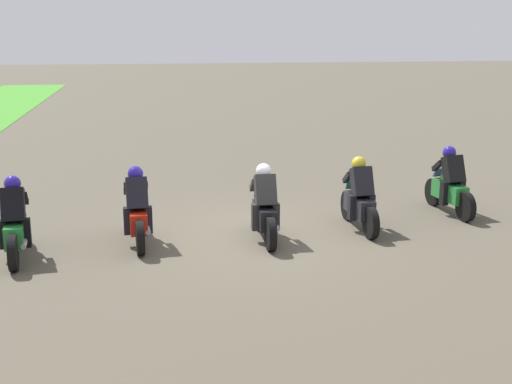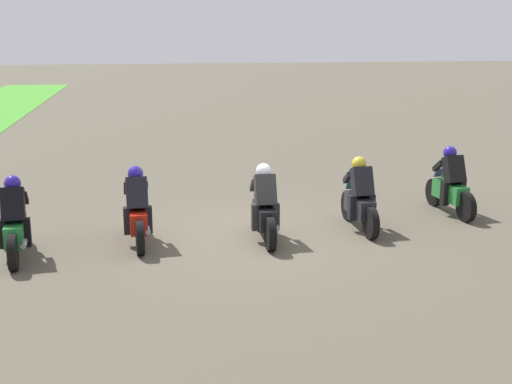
% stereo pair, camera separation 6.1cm
% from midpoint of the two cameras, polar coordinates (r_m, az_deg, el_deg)
% --- Properties ---
extents(ground_plane, '(120.00, 120.00, 0.00)m').
position_cam_midpoint_polar(ground_plane, '(14.07, 0.04, -3.58)').
color(ground_plane, '#524C3D').
extents(rider_lane_a, '(2.04, 0.57, 1.51)m').
position_cam_midpoint_polar(rider_lane_a, '(16.14, 15.73, 0.46)').
color(rider_lane_a, black).
rests_on(rider_lane_a, ground_plane).
extents(rider_lane_b, '(2.04, 0.55, 1.51)m').
position_cam_midpoint_polar(rider_lane_b, '(14.51, 8.61, -0.64)').
color(rider_lane_b, black).
rests_on(rider_lane_b, ground_plane).
extents(rider_lane_c, '(2.04, 0.54, 1.51)m').
position_cam_midpoint_polar(rider_lane_c, '(13.65, 0.83, -1.40)').
color(rider_lane_c, black).
rests_on(rider_lane_c, ground_plane).
extents(rider_lane_d, '(2.04, 0.55, 1.51)m').
position_cam_midpoint_polar(rider_lane_d, '(13.61, -9.54, -1.64)').
color(rider_lane_d, black).
rests_on(rider_lane_d, ground_plane).
extents(rider_lane_e, '(2.04, 0.56, 1.51)m').
position_cam_midpoint_polar(rider_lane_e, '(13.33, -18.95, -2.54)').
color(rider_lane_e, black).
rests_on(rider_lane_e, ground_plane).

